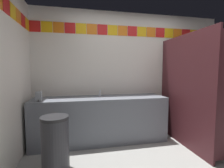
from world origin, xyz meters
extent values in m
cube|color=silver|center=(0.00, 1.54, 1.26)|extent=(3.96, 0.08, 2.52)
cube|color=red|center=(-1.87, 1.49, 2.14)|extent=(0.20, 0.01, 0.20)
cube|color=yellow|center=(-1.67, 1.49, 2.14)|extent=(0.20, 0.01, 0.20)
cube|color=orange|center=(-1.46, 1.49, 2.14)|extent=(0.20, 0.01, 0.20)
cube|color=red|center=(-1.25, 1.49, 2.14)|extent=(0.20, 0.01, 0.20)
cube|color=yellow|center=(-1.04, 1.49, 2.14)|extent=(0.20, 0.01, 0.20)
cube|color=orange|center=(-0.83, 1.49, 2.14)|extent=(0.20, 0.01, 0.20)
cube|color=red|center=(-0.62, 1.49, 2.14)|extent=(0.20, 0.01, 0.20)
cube|color=yellow|center=(-0.42, 1.49, 2.14)|extent=(0.20, 0.01, 0.20)
cube|color=orange|center=(-0.21, 1.49, 2.14)|extent=(0.20, 0.01, 0.20)
cube|color=red|center=(0.00, 1.49, 2.14)|extent=(0.20, 0.01, 0.20)
cube|color=yellow|center=(0.21, 1.49, 2.14)|extent=(0.20, 0.01, 0.20)
cube|color=orange|center=(0.42, 1.49, 2.14)|extent=(0.20, 0.01, 0.20)
cube|color=red|center=(0.62, 1.49, 2.14)|extent=(0.20, 0.01, 0.20)
cube|color=yellow|center=(0.83, 1.49, 2.14)|extent=(0.20, 0.01, 0.20)
cube|color=orange|center=(1.04, 1.49, 2.14)|extent=(0.20, 0.01, 0.20)
cube|color=red|center=(1.25, 1.49, 2.14)|extent=(0.20, 0.01, 0.20)
cube|color=yellow|center=(1.46, 1.49, 2.14)|extent=(0.20, 0.01, 0.20)
cube|color=orange|center=(1.67, 1.49, 2.14)|extent=(0.20, 0.01, 0.20)
cube|color=red|center=(1.87, 1.49, 2.14)|extent=(0.20, 0.01, 0.20)
cube|color=red|center=(-1.97, 0.53, 2.14)|extent=(0.01, 0.20, 0.20)
cube|color=yellow|center=(-1.97, 0.75, 2.14)|extent=(0.01, 0.20, 0.20)
cube|color=orange|center=(-1.97, 0.96, 2.14)|extent=(0.01, 0.20, 0.20)
cube|color=red|center=(-1.97, 1.18, 2.14)|extent=(0.01, 0.20, 0.20)
cube|color=yellow|center=(-1.97, 1.39, 2.14)|extent=(0.01, 0.20, 0.20)
cube|color=slate|center=(-0.71, 1.19, 0.42)|extent=(2.44, 0.61, 0.84)
cube|color=slate|center=(-0.71, 1.48, 0.80)|extent=(2.44, 0.03, 0.08)
cylinder|color=silver|center=(-0.71, 1.16, 0.78)|extent=(0.34, 0.34, 0.10)
cylinder|color=silver|center=(-0.71, 1.30, 0.86)|extent=(0.04, 0.04, 0.05)
cylinder|color=silver|center=(-0.71, 1.25, 0.93)|extent=(0.02, 0.06, 0.09)
cube|color=gray|center=(-1.74, 1.01, 0.92)|extent=(0.09, 0.07, 0.16)
cylinder|color=black|center=(-1.74, 0.96, 0.86)|extent=(0.02, 0.02, 0.03)
cube|color=#471E23|center=(0.72, 0.77, 0.98)|extent=(0.04, 1.46, 1.96)
cylinder|color=silver|center=(0.74, 0.06, 1.08)|extent=(0.02, 0.02, 0.10)
cylinder|color=white|center=(1.35, 1.07, 0.20)|extent=(0.38, 0.38, 0.40)
torus|color=white|center=(1.35, 1.07, 0.42)|extent=(0.39, 0.39, 0.05)
cube|color=white|center=(1.35, 1.28, 0.57)|extent=(0.34, 0.17, 0.34)
cylinder|color=#333338|center=(-1.42, 0.39, 0.35)|extent=(0.35, 0.35, 0.70)
cylinder|color=#262628|center=(-1.42, 0.39, 0.72)|extent=(0.36, 0.36, 0.04)
camera|label=1|loc=(-1.11, -1.79, 1.34)|focal=26.11mm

